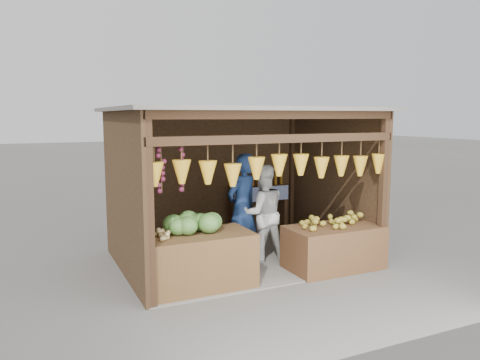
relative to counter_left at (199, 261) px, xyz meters
name	(u,v)px	position (x,y,z in m)	size (l,w,h in m)	color
ground	(239,259)	(1.12, 1.01, -0.41)	(80.00, 80.00, 0.00)	#514F49
stall_structure	(238,166)	(1.09, 0.97, 1.26)	(4.30, 3.30, 2.66)	slate
back_shelf	(259,195)	(2.17, 2.30, 0.46)	(1.25, 0.32, 1.32)	#382314
counter_left	(199,261)	(0.00, 0.00, 0.00)	(1.59, 0.85, 0.82)	#52341B
counter_right	(334,247)	(2.34, -0.11, -0.05)	(1.58, 0.85, 0.72)	#4E2E1A
stool	(140,265)	(-0.64, 0.99, -0.27)	(0.29, 0.29, 0.27)	black
man_standing	(242,208)	(1.13, 0.88, 0.54)	(0.69, 0.45, 1.89)	navy
woman_standing	(262,213)	(1.46, 0.77, 0.44)	(0.82, 0.64, 1.70)	beige
vendor_seated	(139,226)	(-0.64, 0.99, 0.38)	(0.50, 0.33, 1.03)	brown
melon_pile	(190,222)	(-0.09, 0.10, 0.57)	(1.00, 0.50, 0.32)	#195416
tanfruit_pile	(159,234)	(-0.59, -0.02, 0.47)	(0.34, 0.40, 0.13)	tan
mango_pile	(336,219)	(2.37, -0.10, 0.42)	(1.40, 0.64, 0.22)	#B66218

